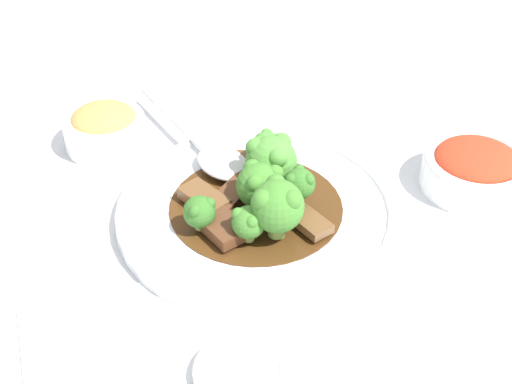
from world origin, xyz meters
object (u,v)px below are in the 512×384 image
(side_bowl_appetizer, at_px, (105,127))
(sauce_dish, at_px, (240,372))
(beef_strip_4, at_px, (204,199))
(serving_spoon, at_px, (213,157))
(broccoli_floret_0, at_px, (299,184))
(broccoli_floret_6, at_px, (267,146))
(broccoli_floret_5, at_px, (271,160))
(beef_strip_0, at_px, (305,219))
(beef_strip_1, at_px, (224,228))
(broccoli_floret_1, at_px, (260,185))
(broccoli_floret_3, at_px, (277,205))
(broccoli_floret_4, at_px, (199,211))
(beef_strip_2, at_px, (244,169))
(main_plate, at_px, (256,210))
(side_bowl_kimchi, at_px, (475,168))
(broccoli_floret_2, at_px, (249,222))
(beef_strip_3, at_px, (235,193))

(side_bowl_appetizer, relative_size, sauce_dish, 1.25)
(beef_strip_4, distance_m, serving_spoon, 0.07)
(broccoli_floret_0, distance_m, broccoli_floret_6, 0.07)
(beef_strip_4, relative_size, broccoli_floret_5, 1.08)
(sauce_dish, bearing_deg, beef_strip_0, -139.58)
(beef_strip_1, relative_size, broccoli_floret_1, 1.01)
(broccoli_floret_5, xyz_separation_m, serving_spoon, (0.04, -0.06, -0.02))
(broccoli_floret_3, bearing_deg, broccoli_floret_4, -37.44)
(beef_strip_0, height_order, broccoli_floret_4, broccoli_floret_4)
(beef_strip_1, relative_size, beef_strip_2, 0.80)
(broccoli_floret_0, distance_m, broccoli_floret_4, 0.10)
(main_plate, relative_size, broccoli_floret_5, 5.26)
(broccoli_floret_3, bearing_deg, sauce_dish, 47.88)
(broccoli_floret_6, relative_size, side_bowl_appetizer, 0.48)
(broccoli_floret_4, bearing_deg, serving_spoon, -123.79)
(broccoli_floret_5, distance_m, side_bowl_kimchi, 0.22)
(broccoli_floret_0, relative_size, broccoli_floret_6, 0.99)
(beef_strip_4, xyz_separation_m, broccoli_floret_6, (-0.09, -0.02, 0.02))
(main_plate, bearing_deg, broccoli_floret_1, 97.75)
(broccoli_floret_5, height_order, serving_spoon, broccoli_floret_5)
(side_bowl_kimchi, bearing_deg, broccoli_floret_1, -15.52)
(broccoli_floret_3, distance_m, sauce_dish, 0.17)
(broccoli_floret_5, height_order, broccoli_floret_6, broccoli_floret_5)
(beef_strip_0, bearing_deg, broccoli_floret_3, 2.60)
(broccoli_floret_2, xyz_separation_m, broccoli_floret_5, (-0.07, -0.07, 0.01))
(broccoli_floret_2, bearing_deg, beef_strip_2, -116.72)
(beef_strip_1, distance_m, broccoli_floret_3, 0.06)
(side_bowl_appetizer, bearing_deg, side_bowl_kimchi, 139.18)
(broccoli_floret_4, height_order, side_bowl_appetizer, broccoli_floret_4)
(main_plate, xyz_separation_m, side_bowl_kimchi, (-0.23, 0.07, 0.01))
(beef_strip_3, bearing_deg, main_plate, 123.17)
(broccoli_floret_1, height_order, serving_spoon, broccoli_floret_1)
(beef_strip_3, distance_m, serving_spoon, 0.07)
(broccoli_floret_2, height_order, side_bowl_kimchi, broccoli_floret_2)
(broccoli_floret_0, xyz_separation_m, side_bowl_kimchi, (-0.20, 0.05, -0.02))
(beef_strip_4, xyz_separation_m, broccoli_floret_1, (-0.05, 0.03, 0.02))
(broccoli_floret_0, distance_m, broccoli_floret_3, 0.05)
(broccoli_floret_3, bearing_deg, beef_strip_2, -101.95)
(main_plate, height_order, beef_strip_4, beef_strip_4)
(broccoli_floret_2, bearing_deg, side_bowl_kimchi, 174.21)
(beef_strip_2, relative_size, broccoli_floret_4, 1.77)
(main_plate, distance_m, beef_strip_1, 0.06)
(beef_strip_0, height_order, side_bowl_appetizer, side_bowl_appetizer)
(beef_strip_1, bearing_deg, beef_strip_0, 161.21)
(broccoli_floret_0, xyz_separation_m, sauce_dish, (0.15, 0.14, -0.04))
(broccoli_floret_0, height_order, serving_spoon, broccoli_floret_0)
(beef_strip_2, xyz_separation_m, serving_spoon, (0.02, -0.03, 0.00))
(side_bowl_appetizer, bearing_deg, broccoli_floret_2, 101.98)
(beef_strip_0, distance_m, side_bowl_kimchi, 0.21)
(beef_strip_0, bearing_deg, broccoli_floret_2, -5.30)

